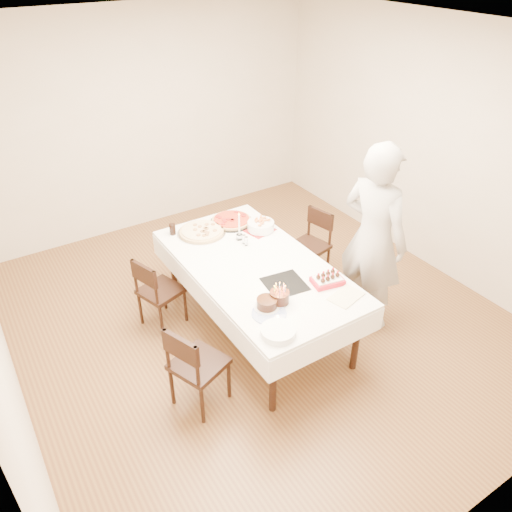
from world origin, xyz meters
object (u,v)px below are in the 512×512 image
pizza_white (202,231)px  layer_cake (267,303)px  chair_left_dessert (199,364)px  strawberry_box (328,280)px  dining_table (256,297)px  pasta_bowl (261,226)px  pizza_pepperoni (231,220)px  birthday_cake (280,293)px  chair_right_savory (309,247)px  chair_left_savory (161,291)px  person (373,239)px  taper_candle (239,226)px  cola_glass (172,229)px

pizza_white → layer_cake: bearing=-94.4°
chair_left_dessert → strawberry_box: 1.31m
chair_left_dessert → layer_cake: 0.73m
strawberry_box → dining_table: bearing=122.6°
pasta_bowl → layer_cake: pasta_bowl is taller
pizza_pepperoni → birthday_cake: 1.43m
chair_right_savory → dining_table: bearing=-168.8°
dining_table → layer_cake: (-0.26, -0.58, 0.42)m
chair_left_savory → pizza_pepperoni: (0.95, 0.25, 0.38)m
person → taper_candle: bearing=33.0°
chair_left_dessert → taper_candle: size_ratio=2.74×
chair_left_dessert → cola_glass: size_ratio=7.15×
chair_left_savory → chair_left_dessert: chair_left_dessert is taller
pizza_white → pizza_pepperoni: size_ratio=1.09×
chair_right_savory → chair_left_savory: size_ratio=1.01×
pizza_white → strawberry_box: bearing=-68.7°
birthday_cake → pasta_bowl: bearing=64.4°
dining_table → layer_cake: 0.76m
layer_cake → strawberry_box: bearing=-0.2°
chair_left_dessert → birthday_cake: 0.86m
dining_table → layer_cake: size_ratio=10.00×
chair_left_savory → strawberry_box: (1.11, -1.14, 0.39)m
pizza_pepperoni → taper_candle: (-0.11, -0.34, 0.13)m
chair_left_savory → pizza_pepperoni: bearing=177.0°
chair_left_savory → taper_candle: bearing=155.9°
layer_cake → birthday_cake: birthday_cake is taller
chair_left_dessert → pasta_bowl: size_ratio=3.05×
chair_left_savory → dining_table: bearing=125.0°
person → birthday_cake: bearing=85.0°
cola_glass → birthday_cake: 1.52m
person → chair_right_savory: bearing=-9.2°
chair_left_savory → strawberry_box: size_ratio=2.91×
chair_left_savory → birthday_cake: bearing=100.3°
chair_left_savory → pasta_bowl: bearing=159.5°
chair_left_savory → taper_candle: taper_candle is taller
birthday_cake → strawberry_box: bearing=-0.7°
chair_right_savory → layer_cake: (-1.23, -1.00, 0.40)m
chair_left_savory → cola_glass: 0.64m
chair_left_savory → person: person is taller
chair_left_dessert → person: 1.94m
pizza_pepperoni → pasta_bowl: pasta_bowl is taller
pizza_white → pasta_bowl: size_ratio=1.81×
chair_left_dessert → person: (1.87, 0.07, 0.53)m
strawberry_box → pizza_pepperoni: bearing=96.4°
person → pizza_pepperoni: person is taller
person → pizza_white: 1.70m
chair_left_savory → pizza_white: (0.58, 0.21, 0.38)m
pasta_bowl → strawberry_box: pasta_bowl is taller
pizza_white → layer_cake: layer_cake is taller
dining_table → chair_left_savory: size_ratio=2.73×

